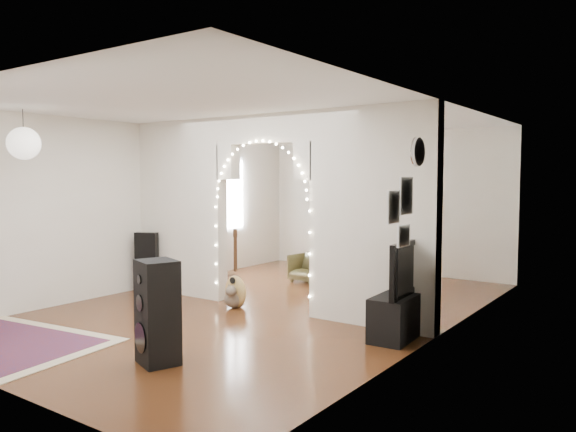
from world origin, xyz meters
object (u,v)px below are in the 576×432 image
Objects in this scene: media_console at (399,315)px; dining_table at (382,247)px; dining_chair_right at (342,271)px; floor_speaker at (157,312)px; bookcase at (382,247)px; acoustic_guitar at (236,279)px; dining_chair_left at (308,268)px.

dining_table reaches higher than media_console.
floor_speaker is at bearing -100.84° from dining_chair_right.
bookcase is 1.11× the size of dining_table.
floor_speaker is at bearing -85.16° from bookcase.
acoustic_guitar is 1.68× the size of dining_chair_right.
acoustic_guitar is 0.92× the size of floor_speaker.
dining_chair_left is at bearing -166.65° from dining_table.
dining_chair_right is (-0.54, -0.41, -0.41)m from bookcase.
media_console is 0.75× the size of bookcase.
bookcase is 2.37× the size of dining_chair_right.
floor_speaker is 4.51m from dining_chair_right.
acoustic_guitar is 1.73× the size of dining_chair_left.
media_console is 2.91m from dining_table.
acoustic_guitar is 0.71× the size of bookcase.
bookcase is at bearing 25.77° from dining_chair_left.
bookcase reaches higher than acoustic_guitar.
dining_chair_right reaches higher than media_console.
bookcase is 0.15m from dining_table.
acoustic_guitar is 0.78× the size of dining_table.
dining_chair_left is at bearing -154.20° from bookcase.
dining_chair_left is at bearing 102.43° from acoustic_guitar.
floor_speaker is 2.75m from media_console.
media_console is 3.06m from bookcase.
dining_table is 0.78m from dining_chair_right.
dining_chair_left is 0.66m from dining_chair_right.
dining_table is 2.21× the size of dining_chair_left.
media_console is (1.55, 2.25, -0.26)m from floor_speaker.
media_console is at bearing 6.66° from acoustic_guitar.
dining_chair_left is (-1.15, 4.44, -0.26)m from floor_speaker.
dining_table is at bearing 117.03° from media_console.
bookcase is at bearing 20.17° from dining_chair_right.
media_console is (2.48, 0.00, -0.16)m from acoustic_guitar.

